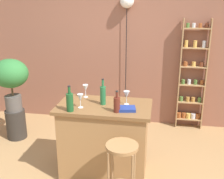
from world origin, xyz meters
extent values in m
cube|color=#8C5642|center=(0.00, 1.95, 1.40)|extent=(6.40, 0.10, 2.80)
cube|color=#9E7042|center=(0.00, 0.30, 0.44)|extent=(1.02, 0.59, 0.87)
cube|color=brown|center=(0.00, 0.30, 0.89)|extent=(1.11, 0.64, 0.04)
cylinder|color=#997047|center=(0.17, -0.14, 0.34)|extent=(0.02, 0.02, 0.69)
cylinder|color=#997047|center=(0.41, -0.14, 0.34)|extent=(0.02, 0.02, 0.69)
cylinder|color=#9E7042|center=(0.29, -0.25, 0.70)|extent=(0.33, 0.33, 0.03)
cube|color=#A87F51|center=(0.95, 1.82, 0.91)|extent=(0.02, 0.12, 1.82)
cube|color=#A87F51|center=(1.37, 1.82, 0.91)|extent=(0.02, 0.12, 1.82)
cube|color=#A87F51|center=(1.16, 1.82, 0.15)|extent=(0.40, 0.12, 0.02)
cylinder|color=#994C23|center=(1.00, 1.81, 0.21)|extent=(0.07, 0.07, 0.09)
cylinder|color=#994C23|center=(1.08, 1.82, 0.21)|extent=(0.07, 0.07, 0.09)
cylinder|color=gold|center=(1.15, 1.81, 0.21)|extent=(0.07, 0.07, 0.09)
cylinder|color=silver|center=(1.23, 1.81, 0.21)|extent=(0.07, 0.07, 0.09)
cylinder|color=#994C23|center=(1.31, 1.82, 0.21)|extent=(0.07, 0.07, 0.09)
cube|color=#A87F51|center=(1.16, 1.82, 0.46)|extent=(0.40, 0.12, 0.02)
cylinder|color=#4C7033|center=(1.01, 1.82, 0.50)|extent=(0.06, 0.06, 0.08)
cylinder|color=#AD7A38|center=(1.12, 1.82, 0.50)|extent=(0.06, 0.06, 0.08)
cylinder|color=#AD7A38|center=(1.21, 1.82, 0.50)|extent=(0.06, 0.06, 0.08)
cylinder|color=#4C7033|center=(1.31, 1.83, 0.50)|extent=(0.06, 0.06, 0.08)
cube|color=#A87F51|center=(1.16, 1.82, 0.76)|extent=(0.40, 0.12, 0.02)
cylinder|color=#4C7033|center=(1.02, 1.81, 0.81)|extent=(0.06, 0.06, 0.08)
cylinder|color=silver|center=(1.12, 1.82, 0.81)|extent=(0.06, 0.06, 0.08)
cylinder|color=#4C7033|center=(1.22, 1.82, 0.81)|extent=(0.06, 0.06, 0.08)
cylinder|color=#994C23|center=(1.32, 1.82, 0.81)|extent=(0.06, 0.06, 0.08)
cube|color=#A87F51|center=(1.16, 1.82, 1.06)|extent=(0.40, 0.12, 0.02)
cylinder|color=#994C23|center=(1.04, 1.81, 1.11)|extent=(0.06, 0.06, 0.07)
cylinder|color=gold|center=(1.16, 1.82, 1.11)|extent=(0.06, 0.06, 0.07)
cylinder|color=brown|center=(1.28, 1.81, 1.11)|extent=(0.06, 0.06, 0.07)
cube|color=#A87F51|center=(1.16, 1.82, 1.37)|extent=(0.40, 0.12, 0.02)
cylinder|color=gold|center=(1.02, 1.82, 1.43)|extent=(0.06, 0.06, 0.11)
cylinder|color=gold|center=(1.16, 1.81, 1.43)|extent=(0.06, 0.06, 0.11)
cylinder|color=silver|center=(1.29, 1.82, 1.43)|extent=(0.06, 0.06, 0.11)
cube|color=#A87F51|center=(1.16, 1.82, 1.67)|extent=(0.40, 0.12, 0.02)
cylinder|color=#4C7033|center=(1.02, 1.81, 1.71)|extent=(0.05, 0.05, 0.07)
cylinder|color=silver|center=(1.11, 1.82, 1.71)|extent=(0.05, 0.05, 0.07)
cylinder|color=#994C23|center=(1.21, 1.82, 1.71)|extent=(0.05, 0.05, 0.07)
cylinder|color=brown|center=(1.31, 1.83, 1.71)|extent=(0.05, 0.05, 0.07)
cylinder|color=#2D2823|center=(-1.55, 0.97, 0.23)|extent=(0.30, 0.30, 0.46)
cylinder|color=#514C47|center=(-1.55, 0.97, 0.58)|extent=(0.25, 0.25, 0.24)
cylinder|color=brown|center=(-1.55, 0.97, 0.78)|extent=(0.03, 0.03, 0.16)
ellipsoid|color=#2D7033|center=(-1.55, 0.97, 1.05)|extent=(0.54, 0.49, 0.43)
cylinder|color=#5B2319|center=(0.18, 0.12, 1.00)|extent=(0.07, 0.07, 0.17)
cylinder|color=#5B2319|center=(0.18, 0.12, 1.11)|extent=(0.03, 0.03, 0.07)
cylinder|color=black|center=(0.18, 0.12, 1.15)|extent=(0.03, 0.03, 0.01)
cylinder|color=#236638|center=(-0.02, 0.32, 1.02)|extent=(0.07, 0.07, 0.22)
cylinder|color=#236638|center=(-0.02, 0.32, 1.17)|extent=(0.03, 0.03, 0.08)
cylinder|color=black|center=(-0.02, 0.32, 1.22)|extent=(0.03, 0.03, 0.01)
cylinder|color=#194C23|center=(-0.34, 0.06, 1.01)|extent=(0.08, 0.08, 0.20)
cylinder|color=#194C23|center=(-0.34, 0.06, 1.16)|extent=(0.03, 0.03, 0.08)
cylinder|color=black|center=(-0.34, 0.06, 1.20)|extent=(0.03, 0.03, 0.01)
cylinder|color=silver|center=(-0.25, 0.18, 0.91)|extent=(0.06, 0.06, 0.00)
cylinder|color=silver|center=(-0.25, 0.18, 0.95)|extent=(0.01, 0.01, 0.07)
cone|color=silver|center=(-0.25, 0.18, 1.03)|extent=(0.07, 0.07, 0.08)
cylinder|color=silver|center=(-0.29, 0.53, 0.91)|extent=(0.06, 0.06, 0.00)
cylinder|color=silver|center=(-0.29, 0.53, 0.95)|extent=(0.01, 0.01, 0.07)
cone|color=silver|center=(-0.29, 0.53, 1.03)|extent=(0.07, 0.07, 0.08)
cylinder|color=silver|center=(0.26, 0.37, 0.91)|extent=(0.06, 0.06, 0.00)
cylinder|color=silver|center=(0.26, 0.37, 0.95)|extent=(0.01, 0.01, 0.07)
cone|color=silver|center=(0.26, 0.37, 1.03)|extent=(0.07, 0.07, 0.08)
cube|color=navy|center=(0.27, 0.19, 0.93)|extent=(0.23, 0.18, 0.03)
cylinder|color=black|center=(0.07, 1.84, 1.03)|extent=(0.01, 0.01, 2.07)
sphere|color=white|center=(0.07, 1.84, 2.07)|extent=(0.22, 0.22, 0.22)
camera|label=1|loc=(0.61, -2.67, 2.11)|focal=44.32mm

